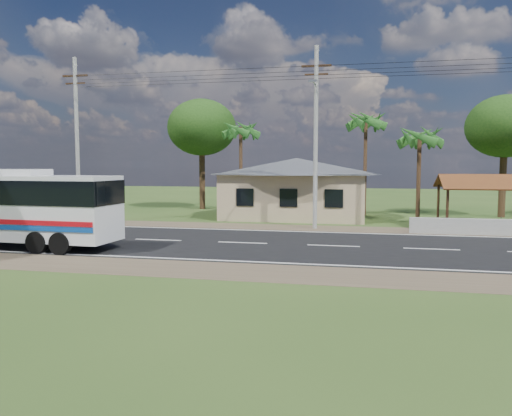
% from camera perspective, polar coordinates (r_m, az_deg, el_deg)
% --- Properties ---
extents(ground, '(120.00, 120.00, 0.00)m').
position_cam_1_polar(ground, '(25.00, -1.55, -4.03)').
color(ground, '#274317').
rests_on(ground, ground).
extents(road, '(120.00, 16.00, 0.03)m').
position_cam_1_polar(road, '(25.00, -1.55, -4.01)').
color(road, black).
rests_on(road, ground).
extents(house, '(12.40, 10.00, 5.00)m').
position_cam_1_polar(house, '(37.33, 4.64, 3.02)').
color(house, tan).
rests_on(house, ground).
extents(waiting_shed, '(5.20, 4.48, 3.35)m').
position_cam_1_polar(waiting_shed, '(33.30, 24.53, 2.49)').
color(waiting_shed, '#352213').
rests_on(waiting_shed, ground).
extents(concrete_barrier, '(7.00, 0.30, 0.90)m').
position_cam_1_polar(concrete_barrier, '(30.44, 23.71, -1.98)').
color(concrete_barrier, '#9E9E99').
rests_on(concrete_barrier, ground).
extents(utility_poles, '(32.80, 2.22, 11.00)m').
position_cam_1_polar(utility_poles, '(30.70, 6.22, 8.42)').
color(utility_poles, '#9E9E99').
rests_on(utility_poles, ground).
extents(palm_near, '(2.80, 2.80, 6.70)m').
position_cam_1_polar(palm_near, '(35.24, 18.21, 7.66)').
color(palm_near, '#47301E').
rests_on(palm_near, ground).
extents(palm_mid, '(2.80, 2.80, 8.20)m').
position_cam_1_polar(palm_mid, '(39.63, 12.45, 9.57)').
color(palm_mid, '#47301E').
rests_on(palm_mid, ground).
extents(palm_far, '(2.80, 2.80, 7.70)m').
position_cam_1_polar(palm_far, '(41.27, -1.76, 8.82)').
color(palm_far, '#47301E').
rests_on(palm_far, ground).
extents(tree_behind_house, '(6.00, 6.00, 9.61)m').
position_cam_1_polar(tree_behind_house, '(44.32, -6.22, 9.10)').
color(tree_behind_house, '#47301E').
rests_on(tree_behind_house, ground).
extents(tree_behind_shed, '(5.60, 5.60, 9.02)m').
position_cam_1_polar(tree_behind_shed, '(41.37, 26.57, 8.30)').
color(tree_behind_shed, '#47301E').
rests_on(tree_behind_shed, ground).
extents(motorcycle, '(1.85, 1.08, 0.92)m').
position_cam_1_polar(motorcycle, '(32.16, 25.37, -1.67)').
color(motorcycle, black).
rests_on(motorcycle, ground).
extents(small_car, '(2.36, 4.44, 1.44)m').
position_cam_1_polar(small_car, '(32.79, -21.04, -0.94)').
color(small_car, '#303032').
rests_on(small_car, ground).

